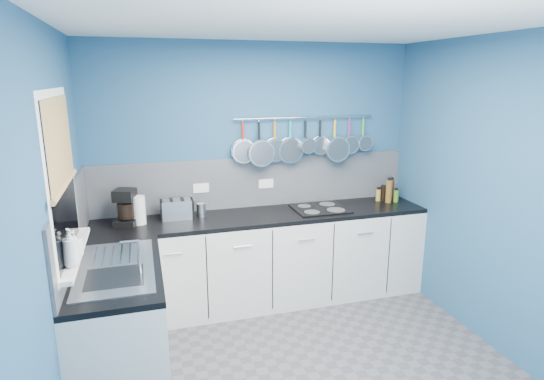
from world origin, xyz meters
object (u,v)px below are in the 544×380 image
coffee_maker (126,208)px  soap_bottle_a (70,248)px  soap_bottle_b (74,244)px  hob (320,209)px  paper_towel (139,210)px  canister (201,210)px  toaster (177,209)px

coffee_maker → soap_bottle_a: bearing=-85.0°
soap_bottle_b → hob: 2.35m
soap_bottle_a → coffee_maker: soap_bottle_a is taller
paper_towel → hob: (1.71, -0.02, -0.12)m
soap_bottle_b → canister: soap_bottle_b is taller
soap_bottle_a → coffee_maker: (0.29, 1.19, -0.11)m
soap_bottle_a → hob: bearing=29.1°
soap_bottle_b → canister: (0.95, 1.11, -0.17)m
paper_towel → canister: (0.56, 0.08, -0.07)m
soap_bottle_b → hob: size_ratio=0.33×
paper_towel → hob: 1.72m
toaster → hob: toaster is taller
paper_towel → hob: size_ratio=0.49×
toaster → hob: size_ratio=0.54×
coffee_maker → paper_towel: bearing=22.2°
hob → toaster: bearing=176.2°
paper_towel → toaster: bearing=11.7°
canister → hob: (1.16, -0.10, -0.06)m
hob → canister: bearing=174.9°
canister → paper_towel: bearing=-171.8°
soap_bottle_b → coffee_maker: (0.29, 1.02, -0.07)m
coffee_maker → hob: size_ratio=0.62×
soap_bottle_b → toaster: size_ratio=0.62×
soap_bottle_b → toaster: (0.73, 1.10, -0.15)m
coffee_maker → toaster: (0.44, 0.08, -0.07)m
paper_towel → coffee_maker: coffee_maker is taller
soap_bottle_a → hob: (2.11, 1.17, -0.26)m
soap_bottle_a → hob: soap_bottle_a is taller
soap_bottle_b → paper_towel: soap_bottle_b is taller
canister → soap_bottle_b: bearing=-130.6°
coffee_maker → canister: bearing=26.0°
soap_bottle_b → coffee_maker: size_ratio=0.53×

